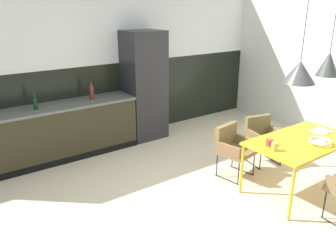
% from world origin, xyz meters
% --- Properties ---
extents(ground_plane, '(9.19, 9.19, 0.00)m').
position_xyz_m(ground_plane, '(0.00, 0.00, 0.00)').
color(ground_plane, beige).
extents(back_wall_splashback_dark, '(7.07, 0.12, 1.43)m').
position_xyz_m(back_wall_splashback_dark, '(0.00, 2.86, 0.71)').
color(back_wall_splashback_dark, black).
rests_on(back_wall_splashback_dark, ground).
extents(back_wall_panel_upper, '(7.07, 0.12, 1.43)m').
position_xyz_m(back_wall_panel_upper, '(0.00, 2.86, 2.14)').
color(back_wall_panel_upper, silver).
rests_on(back_wall_panel_upper, back_wall_splashback_dark).
extents(kitchen_counter, '(3.58, 0.63, 0.90)m').
position_xyz_m(kitchen_counter, '(-1.61, 2.50, 0.45)').
color(kitchen_counter, '#2E2A1A').
rests_on(kitchen_counter, ground).
extents(refrigerator_column, '(0.70, 0.60, 2.01)m').
position_xyz_m(refrigerator_column, '(0.54, 2.50, 1.01)').
color(refrigerator_column, '#232326').
rests_on(refrigerator_column, ground).
extents(dining_table, '(1.50, 0.85, 0.74)m').
position_xyz_m(dining_table, '(1.20, -0.43, 0.69)').
color(dining_table, gold).
rests_on(dining_table, ground).
extents(armchair_near_window, '(0.57, 0.56, 0.74)m').
position_xyz_m(armchair_near_window, '(1.49, 0.46, 0.48)').
color(armchair_near_window, brown).
rests_on(armchair_near_window, ground).
extents(armchair_facing_counter, '(0.55, 0.54, 0.76)m').
position_xyz_m(armchair_facing_counter, '(0.77, 0.41, 0.49)').
color(armchair_facing_counter, brown).
rests_on(armchair_facing_counter, ground).
extents(fruit_bowl, '(0.28, 0.28, 0.06)m').
position_xyz_m(fruit_bowl, '(1.24, -0.65, 0.77)').
color(fruit_bowl, silver).
rests_on(fruit_bowl, dining_table).
extents(open_book, '(0.26, 0.23, 0.02)m').
position_xyz_m(open_book, '(1.70, -0.40, 0.74)').
color(open_book, white).
rests_on(open_book, dining_table).
extents(mug_glass_clear, '(0.13, 0.08, 0.11)m').
position_xyz_m(mug_glass_clear, '(0.60, -0.44, 0.79)').
color(mug_glass_clear, gold).
rests_on(mug_glass_clear, dining_table).
extents(mug_white_ceramic, '(0.13, 0.09, 0.09)m').
position_xyz_m(mug_white_ceramic, '(0.68, -0.30, 0.78)').
color(mug_white_ceramic, '#B23D33').
rests_on(mug_white_ceramic, dining_table).
extents(bottle_oil_tall, '(0.06, 0.06, 0.28)m').
position_xyz_m(bottle_oil_tall, '(-1.44, 2.47, 1.01)').
color(bottle_oil_tall, '#0F3319').
rests_on(bottle_oil_tall, kitchen_counter).
extents(bottle_vinegar_dark, '(0.07, 0.07, 0.31)m').
position_xyz_m(bottle_vinegar_dark, '(-0.50, 2.52, 1.03)').
color(bottle_vinegar_dark, maroon).
rests_on(bottle_vinegar_dark, kitchen_counter).
extents(pendant_lamp_over_table_near, '(0.39, 0.39, 1.25)m').
position_xyz_m(pendant_lamp_over_table_near, '(0.90, -0.46, 1.68)').
color(pendant_lamp_over_table_near, black).
extents(pendant_lamp_over_table_far, '(0.28, 0.28, 1.24)m').
position_xyz_m(pendant_lamp_over_table_far, '(1.50, -0.46, 1.72)').
color(pendant_lamp_over_table_far, black).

